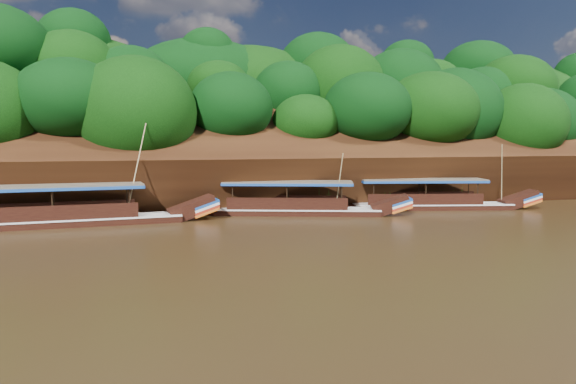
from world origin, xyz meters
name	(u,v)px	position (x,y,z in m)	size (l,w,h in m)	color
ground	(353,233)	(0.00, 0.00, 0.00)	(160.00, 160.00, 0.00)	black
riverbank	(249,174)	(-0.01, 22.73, 1.89)	(120.00, 30.06, 19.40)	black
boat_0	(441,202)	(10.46, 7.58, 0.49)	(13.49, 5.29, 5.09)	black
boat_1	(308,207)	(0.22, 7.70, 0.51)	(12.76, 6.33, 4.54)	black
boat_2	(83,216)	(-13.92, 7.57, 0.54)	(15.33, 2.89, 6.45)	black
reeds	(244,201)	(-3.69, 9.50, 0.88)	(48.54, 1.99, 1.96)	#2A5816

